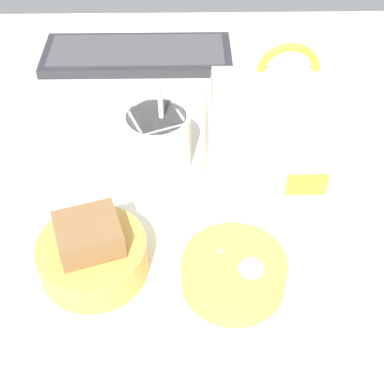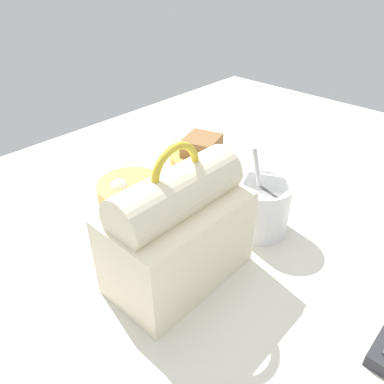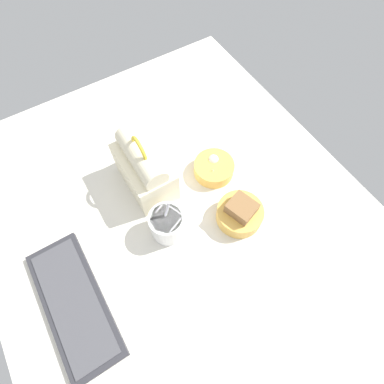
# 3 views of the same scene
# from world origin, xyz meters

# --- Properties ---
(desk_surface) EXTENTS (1.40, 1.10, 0.02)m
(desk_surface) POSITION_xyz_m (0.00, 0.00, 0.01)
(desk_surface) COLOR silver
(desk_surface) RESTS_ON ground
(keyboard) EXTENTS (0.36, 0.14, 0.02)m
(keyboard) POSITION_xyz_m (-0.03, 0.36, 0.03)
(keyboard) COLOR #2D2D33
(keyboard) RESTS_ON desk_surface
(lunch_bag) EXTENTS (0.20, 0.12, 0.22)m
(lunch_bag) POSITION_xyz_m (0.19, 0.03, 0.10)
(lunch_bag) COLOR #EFE5C1
(lunch_bag) RESTS_ON desk_surface
(soup_cup) EXTENTS (0.10, 0.10, 0.15)m
(soup_cup) POSITION_xyz_m (0.02, 0.05, 0.07)
(soup_cup) COLOR white
(soup_cup) RESTS_ON desk_surface
(bento_bowl_sandwich) EXTENTS (0.14, 0.14, 0.09)m
(bento_bowl_sandwich) POSITION_xyz_m (-0.06, -0.15, 0.05)
(bento_bowl_sandwich) COLOR #EAB24C
(bento_bowl_sandwich) RESTS_ON desk_surface
(bento_bowl_snacks) EXTENTS (0.13, 0.13, 0.06)m
(bento_bowl_snacks) POSITION_xyz_m (0.12, -0.17, 0.04)
(bento_bowl_snacks) COLOR #EAB24C
(bento_bowl_snacks) RESTS_ON desk_surface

